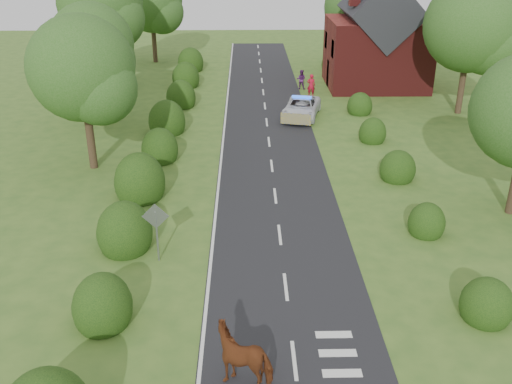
{
  "coord_description": "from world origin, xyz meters",
  "views": [
    {
      "loc": [
        -1.44,
        -17.82,
        12.17
      ],
      "look_at": [
        -1.01,
        5.7,
        1.3
      ],
      "focal_mm": 40.0,
      "sensor_mm": 36.0,
      "label": 1
    }
  ],
  "objects_px": {
    "cow": "(245,357)",
    "road_sign": "(156,224)",
    "pedestrian_purple": "(301,79)",
    "pedestrian_red": "(311,85)",
    "police_van": "(301,108)"
  },
  "relations": [
    {
      "from": "police_van",
      "to": "cow",
      "type": "bearing_deg",
      "value": -85.01
    },
    {
      "from": "road_sign",
      "to": "pedestrian_purple",
      "type": "bearing_deg",
      "value": 73.18
    },
    {
      "from": "cow",
      "to": "road_sign",
      "type": "bearing_deg",
      "value": -135.84
    },
    {
      "from": "road_sign",
      "to": "pedestrian_purple",
      "type": "height_order",
      "value": "road_sign"
    },
    {
      "from": "road_sign",
      "to": "pedestrian_purple",
      "type": "distance_m",
      "value": 28.29
    },
    {
      "from": "road_sign",
      "to": "police_van",
      "type": "bearing_deg",
      "value": 68.67
    },
    {
      "from": "police_van",
      "to": "pedestrian_purple",
      "type": "height_order",
      "value": "pedestrian_purple"
    },
    {
      "from": "cow",
      "to": "pedestrian_red",
      "type": "relative_size",
      "value": 1.22
    },
    {
      "from": "cow",
      "to": "pedestrian_purple",
      "type": "distance_m",
      "value": 34.1
    },
    {
      "from": "road_sign",
      "to": "pedestrian_purple",
      "type": "relative_size",
      "value": 1.57
    },
    {
      "from": "pedestrian_red",
      "to": "pedestrian_purple",
      "type": "relative_size",
      "value": 1.1
    },
    {
      "from": "pedestrian_red",
      "to": "cow",
      "type": "bearing_deg",
      "value": 84.08
    },
    {
      "from": "pedestrian_purple",
      "to": "pedestrian_red",
      "type": "bearing_deg",
      "value": 121.16
    },
    {
      "from": "pedestrian_red",
      "to": "pedestrian_purple",
      "type": "bearing_deg",
      "value": -71.87
    },
    {
      "from": "road_sign",
      "to": "police_van",
      "type": "relative_size",
      "value": 0.47
    }
  ]
}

